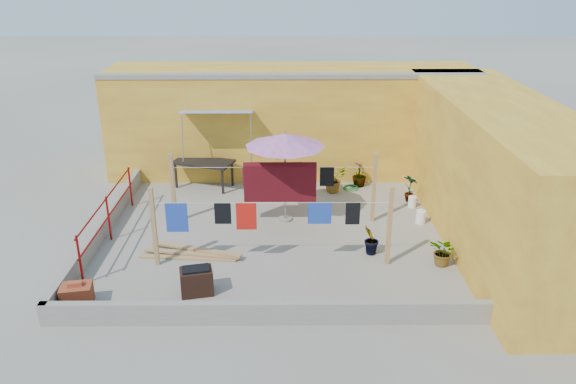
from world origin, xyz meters
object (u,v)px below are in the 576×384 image
Objects in this scene: water_jug_a at (412,202)px; outdoor_table at (204,163)px; water_jug_b at (421,217)px; green_hose at (351,188)px; brazier at (197,281)px; white_basin at (372,309)px; plant_back_a at (333,179)px; patio_umbrella at (285,141)px; brick_stack at (77,295)px.

outdoor_table is at bearing 165.17° from water_jug_a.
outdoor_table is 5.60× the size of water_jug_a.
green_hose is (-1.50, 2.34, -0.14)m from water_jug_b.
water_jug_a is 2.00m from green_hose.
water_jug_a is 0.73× the size of green_hose.
brazier is 2.11× the size of water_jug_a.
white_basin is 4.25m from water_jug_b.
water_jug_b is (-0.00, -1.01, 0.02)m from water_jug_a.
water_jug_b is at bearing -90.00° from water_jug_a.
plant_back_a reaches higher than white_basin.
green_hose is (3.68, 5.56, -0.25)m from brazier.
patio_umbrella is 4.26m from brazier.
outdoor_table is 6.33m from water_jug_b.
water_jug_b is 2.95m from plant_back_a.
plant_back_a is at bearing 151.23° from water_jug_a.
brick_stack is at bearing -104.81° from outdoor_table.
water_jug_b is at bearing -3.34° from patio_umbrella.
white_basin is (5.62, -0.24, -0.17)m from brick_stack.
plant_back_a is at bearing 133.69° from water_jug_b.
brazier is 6.20m from plant_back_a.
brick_stack reaches higher than water_jug_a.
brazier is at bearing 10.21° from brick_stack.
patio_umbrella is 7.03× the size of water_jug_a.
brick_stack is 8.24m from water_jug_b.
brazier reaches higher than white_basin.
brick_stack is 1.94× the size of water_jug_a.
outdoor_table reaches higher than brazier.
outdoor_table is 4.90× the size of water_jug_b.
brick_stack is (-1.63, -6.16, -0.50)m from outdoor_table.
outdoor_table is 7.57m from white_basin.
brick_stack is at bearing -133.02° from plant_back_a.
patio_umbrella is at bearing 62.81° from brazier.
water_jug_a is (5.77, -1.53, -0.57)m from outdoor_table.
green_hose is (1.92, 2.14, -2.08)m from patio_umbrella.
water_jug_b is (5.17, 3.22, -0.11)m from brazier.
white_basin is 1.09× the size of green_hose.
water_jug_b is at bearing 31.91° from brazier.
patio_umbrella is 4.84m from white_basin.
plant_back_a is at bearing 92.44° from white_basin.
green_hose is at bearing 48.09° from patio_umbrella.
outdoor_table is at bearing 121.96° from white_basin.
brick_stack reaches higher than water_jug_b.
water_jug_a is at bearing 39.30° from brazier.
brick_stack is at bearing -169.79° from brazier.
brick_stack is 8.73m from water_jug_a.
outdoor_table is 2.40× the size of plant_back_a.
outdoor_table is 2.65× the size of brazier.
white_basin reaches higher than green_hose.
water_jug_b is at bearing -57.38° from green_hose.
plant_back_a is (5.37, 5.75, 0.17)m from brick_stack.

